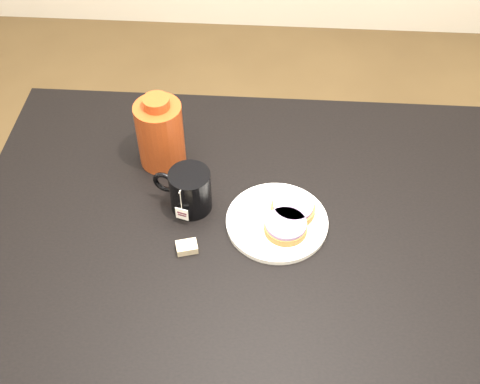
# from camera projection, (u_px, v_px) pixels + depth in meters

# --- Properties ---
(ground_plane) EXTENTS (4.00, 4.00, 0.00)m
(ground_plane) POSITION_uv_depth(u_px,v_px,m) (267.00, 375.00, 1.90)
(ground_plane) COLOR brown
(table) EXTENTS (1.40, 0.90, 0.75)m
(table) POSITION_uv_depth(u_px,v_px,m) (277.00, 248.00, 1.41)
(table) COLOR black
(table) RESTS_ON ground_plane
(plate) EXTENTS (0.23, 0.23, 0.02)m
(plate) POSITION_uv_depth(u_px,v_px,m) (277.00, 221.00, 1.34)
(plate) COLOR white
(plate) RESTS_ON table
(bagel_back) EXTENTS (0.11, 0.11, 0.03)m
(bagel_back) POSITION_uv_depth(u_px,v_px,m) (293.00, 208.00, 1.35)
(bagel_back) COLOR brown
(bagel_back) RESTS_ON plate
(bagel_front) EXTENTS (0.13, 0.13, 0.03)m
(bagel_front) POSITION_uv_depth(u_px,v_px,m) (286.00, 226.00, 1.31)
(bagel_front) COLOR brown
(bagel_front) RESTS_ON plate
(mug) EXTENTS (0.15, 0.12, 0.10)m
(mug) POSITION_uv_depth(u_px,v_px,m) (189.00, 190.00, 1.35)
(mug) COLOR black
(mug) RESTS_ON table
(teabag_pouch) EXTENTS (0.05, 0.04, 0.02)m
(teabag_pouch) POSITION_uv_depth(u_px,v_px,m) (187.00, 247.00, 1.29)
(teabag_pouch) COLOR #C6B793
(teabag_pouch) RESTS_ON table
(bagel_package) EXTENTS (0.13, 0.13, 0.19)m
(bagel_package) POSITION_uv_depth(u_px,v_px,m) (160.00, 133.00, 1.42)
(bagel_package) COLOR #65210D
(bagel_package) RESTS_ON table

